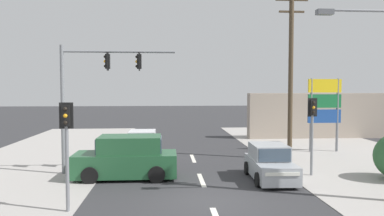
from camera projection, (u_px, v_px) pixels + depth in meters
name	position (u px, v px, depth m)	size (l,w,h in m)	color
ground_plane	(210.00, 201.00, 13.34)	(140.00, 140.00, 0.00)	#303033
lane_dash_mid	(201.00, 180.00, 16.32)	(0.20, 2.40, 0.01)	silver
lane_dash_far	(193.00, 158.00, 21.30)	(0.20, 2.40, 0.01)	silver
kerb_left_verge	(10.00, 178.00, 16.71)	(8.00, 40.00, 0.02)	#A39E99
utility_pole_midground_right	(291.00, 72.00, 20.71)	(1.80, 0.26, 9.30)	#4C3D2B
traffic_signal_mast	(91.00, 85.00, 17.33)	(5.29, 0.44, 6.00)	slate
pedestal_signal_right_kerb	(312.00, 123.00, 17.01)	(0.44, 0.30, 3.56)	slate
pedestal_signal_left_kerb	(67.00, 138.00, 11.99)	(0.44, 0.29, 3.56)	slate
shopping_plaza_sign	(324.00, 104.00, 23.38)	(2.10, 0.16, 4.60)	slate
shopfront_wall_far	(322.00, 116.00, 29.97)	(12.00, 1.00, 3.60)	#A39384
hatchback_oncoming_near	(143.00, 144.00, 22.02)	(1.84, 3.67, 1.53)	silver
hatchback_receding_far	(270.00, 164.00, 16.38)	(1.84, 3.67, 1.53)	#A3A8AD
suv_oncoming_mid	(127.00, 159.00, 16.62)	(4.55, 2.08, 1.90)	#235633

